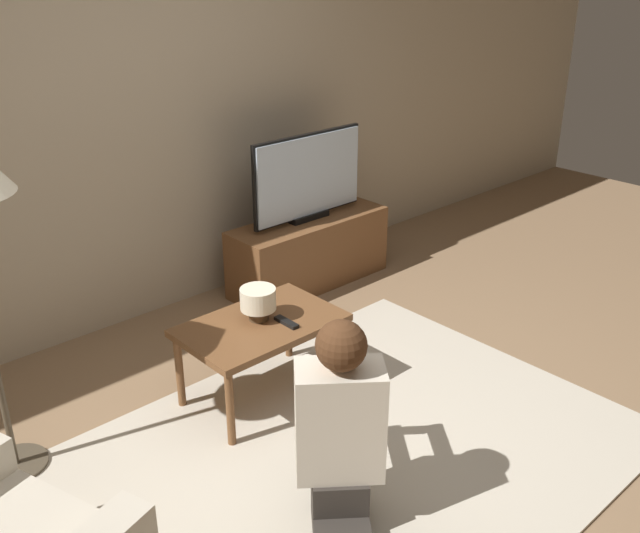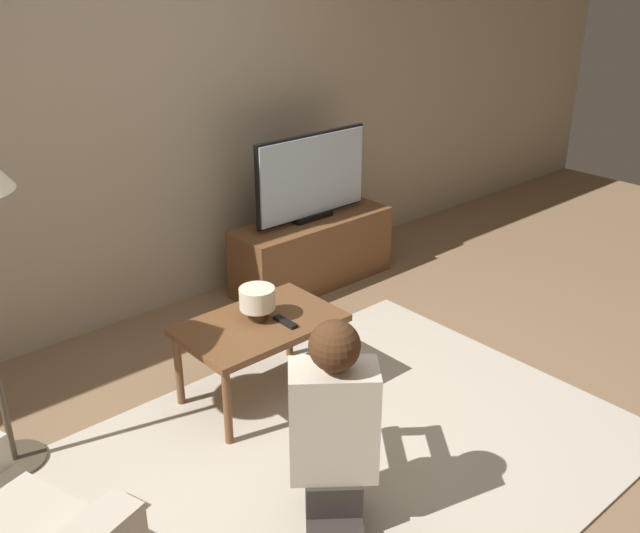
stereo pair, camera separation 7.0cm
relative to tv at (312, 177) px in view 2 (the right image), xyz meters
The scene contains 9 objects.
ground_plane 2.02m from the tv, 125.19° to the right, with size 10.00×10.00×0.00m, color #896B4C.
wall_back 1.26m from the tv, 159.53° to the left, with size 10.00×0.06×2.60m.
rug 2.02m from the tv, 125.19° to the right, with size 2.50×1.95×0.02m.
tv_stand 0.54m from the tv, 90.00° to the right, with size 1.16×0.39×0.48m.
tv is the anchor object (origin of this frame).
coffee_table 1.47m from the tv, 141.53° to the right, with size 0.80×0.51×0.45m.
person_kneeling 2.33m from the tv, 128.87° to the right, with size 0.68×0.76×0.92m.
table_lamp 1.41m from the tv, 142.19° to the right, with size 0.18×0.18×0.17m.
remote 1.46m from the tv, 136.26° to the right, with size 0.04×0.15×0.02m.
Camera 2 is at (-1.89, -1.91, 2.15)m, focal length 40.00 mm.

